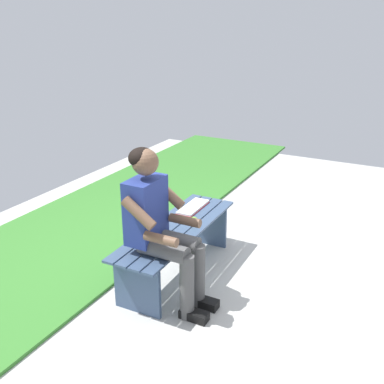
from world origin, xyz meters
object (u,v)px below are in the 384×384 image
Objects in this scene: apple at (194,221)px; book_open at (193,207)px; bench_near at (177,239)px; person_seated at (160,223)px.

apple is 0.37m from book_open.
book_open is (-0.43, -0.07, 0.12)m from bench_near.
bench_near is 21.13× the size of apple.
person_seated is at bearing 9.81° from book_open.
apple reaches higher than book_open.
apple is 0.17× the size of book_open.
bench_near is at bearing 7.49° from book_open.
bench_near is 0.22m from apple.
bench_near is 3.66× the size of book_open.
apple is at bearing 179.18° from person_seated.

